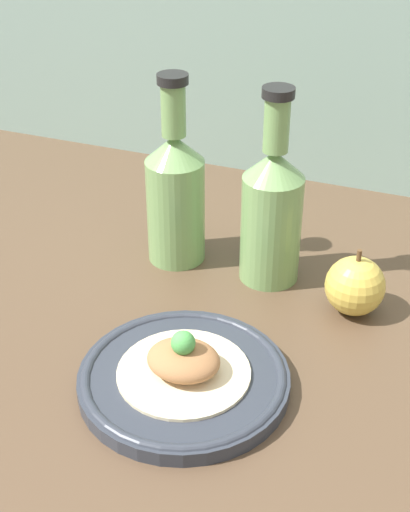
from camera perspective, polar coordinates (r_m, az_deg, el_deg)
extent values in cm
cube|color=brown|center=(80.62, 3.64, -11.32)|extent=(180.00, 110.00, 4.00)
cylinder|color=#2D333D|center=(78.48, -1.70, -9.87)|extent=(23.03, 23.03, 1.73)
torus|color=#2D333D|center=(78.08, -1.71, -9.54)|extent=(22.40, 22.40, 1.21)
cylinder|color=beige|center=(77.77, -1.71, -9.28)|extent=(14.51, 14.51, 0.40)
ellipsoid|color=#9E6B42|center=(76.64, -1.73, -8.31)|extent=(8.01, 6.81, 3.07)
sphere|color=#4CA34C|center=(75.16, -1.76, -6.96)|extent=(2.63, 2.63, 2.63)
cylinder|color=#729E5B|center=(96.78, -2.35, 3.64)|extent=(7.90, 7.90, 14.62)
cone|color=#729E5B|center=(92.81, -2.47, 8.59)|extent=(7.90, 7.90, 3.56)
cylinder|color=#729E5B|center=(90.89, -2.55, 11.58)|extent=(3.16, 3.16, 6.79)
cylinder|color=black|center=(89.57, -2.61, 13.98)|extent=(3.95, 3.95, 1.20)
cylinder|color=#729E5B|center=(92.80, 5.29, 2.19)|extent=(7.90, 7.90, 14.62)
cone|color=#729E5B|center=(88.66, 5.57, 7.30)|extent=(7.90, 7.90, 3.56)
cylinder|color=#729E5B|center=(86.64, 5.75, 10.40)|extent=(3.16, 3.16, 6.79)
cylinder|color=black|center=(85.26, 5.90, 12.90)|extent=(3.95, 3.95, 1.20)
sphere|color=gold|center=(89.53, 11.91, -2.36)|extent=(7.46, 7.46, 7.46)
cylinder|color=brown|center=(87.22, 12.22, -0.01)|extent=(0.60, 0.60, 1.68)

